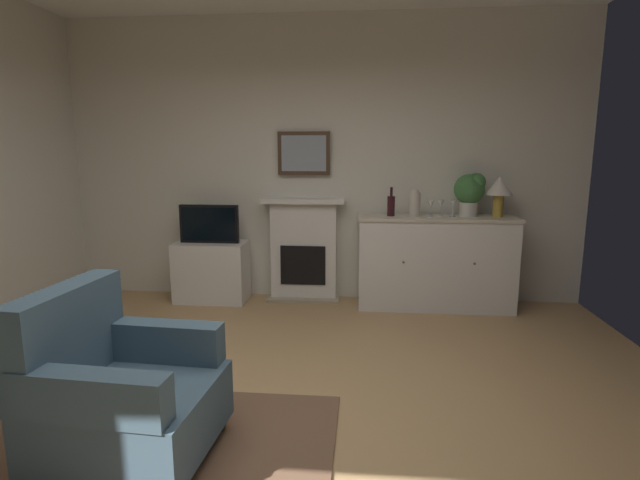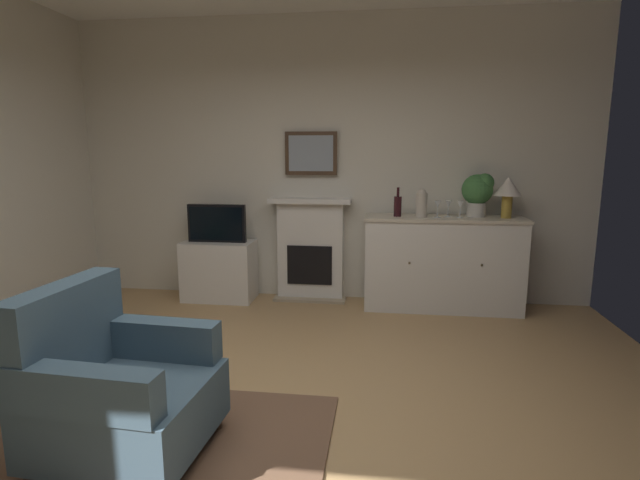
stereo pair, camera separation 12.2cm
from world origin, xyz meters
name	(u,v)px [view 2 (the right image)]	position (x,y,z in m)	size (l,w,h in m)	color
ground_plane	(271,439)	(0.00, 0.00, -0.05)	(5.52, 5.50, 0.10)	tan
wall_rear	(327,161)	(0.00, 2.72, 1.49)	(5.52, 0.06, 2.97)	silver
area_rug	(120,466)	(-0.69, -0.41, 0.01)	(2.08, 1.66, 0.02)	brown
fireplace_unit	(311,249)	(-0.16, 2.59, 0.55)	(0.87, 0.30, 1.10)	white
framed_picture	(311,153)	(-0.16, 2.64, 1.56)	(0.55, 0.04, 0.45)	#473323
sideboard_cabinet	(442,263)	(1.21, 2.42, 0.47)	(1.57, 0.49, 0.94)	white
table_lamp	(508,189)	(1.80, 2.42, 1.22)	(0.26, 0.26, 0.40)	#B79338
wine_bottle	(398,206)	(0.75, 2.39, 1.05)	(0.08, 0.08, 0.29)	#331419
wine_glass_left	(438,205)	(1.13, 2.36, 1.07)	(0.07, 0.07, 0.16)	silver
wine_glass_center	(448,205)	(1.24, 2.43, 1.07)	(0.07, 0.07, 0.16)	silver
wine_glass_right	(460,205)	(1.35, 2.38, 1.07)	(0.07, 0.07, 0.16)	silver
vase_decorative	(422,203)	(0.98, 2.37, 1.08)	(0.11, 0.11, 0.28)	beige
tv_cabinet	(219,270)	(-1.13, 2.43, 0.32)	(0.75, 0.42, 0.64)	white
tv_set	(217,223)	(-1.13, 2.41, 0.84)	(0.62, 0.07, 0.40)	black
potted_plant_small	(478,191)	(1.53, 2.46, 1.20)	(0.30, 0.30, 0.43)	beige
armchair	(116,388)	(-0.74, -0.32, 0.38)	(0.86, 0.82, 0.92)	#3F596B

